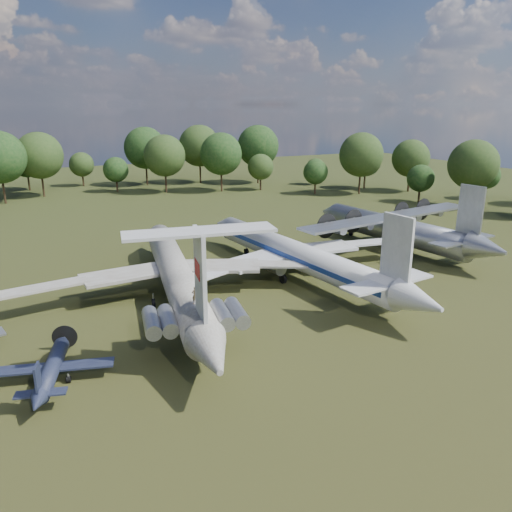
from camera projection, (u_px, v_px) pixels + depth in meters
name	position (u px, v px, depth m)	size (l,w,h in m)	color
ground	(184.00, 308.00, 58.21)	(300.00, 300.00, 0.00)	#1C3812
il62_airliner	(176.00, 280.00, 59.98)	(39.76, 51.69, 5.07)	#B4B4B0
tu104_jet	(296.00, 259.00, 67.88)	(37.58, 50.11, 5.01)	silver
an12_transport	(394.00, 233.00, 81.68)	(35.73, 39.93, 5.25)	#9EA0A6
small_prop_west	(52.00, 372.00, 42.32)	(10.06, 13.72, 2.01)	#151B31
person_on_il62	(195.00, 295.00, 45.96)	(0.61, 0.40, 1.67)	#91724A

